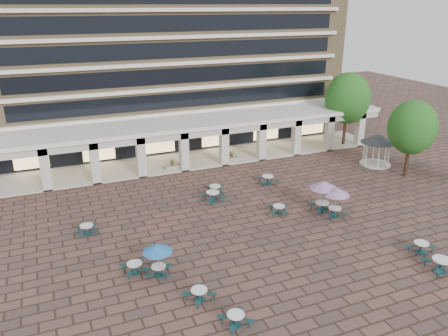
{
  "coord_description": "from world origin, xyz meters",
  "views": [
    {
      "loc": [
        -13.94,
        -26.37,
        15.47
      ],
      "look_at": [
        -1.78,
        3.0,
        3.47
      ],
      "focal_mm": 35.0,
      "sensor_mm": 36.0,
      "label": 1
    }
  ],
  "objects_px": {
    "picnic_table_2": "(441,264)",
    "planter_right": "(232,157)",
    "picnic_table_1": "(236,318)",
    "picnic_table_0": "(199,294)",
    "gazebo": "(378,142)",
    "planter_left": "(173,166)"
  },
  "relations": [
    {
      "from": "picnic_table_2",
      "to": "planter_right",
      "type": "relative_size",
      "value": 1.47
    },
    {
      "from": "picnic_table_1",
      "to": "planter_right",
      "type": "xyz_separation_m",
      "value": [
        9.63,
        22.77,
        0.09
      ]
    },
    {
      "from": "picnic_table_0",
      "to": "planter_right",
      "type": "relative_size",
      "value": 1.25
    },
    {
      "from": "gazebo",
      "to": "planter_left",
      "type": "distance_m",
      "value": 20.72
    },
    {
      "from": "picnic_table_2",
      "to": "gazebo",
      "type": "relative_size",
      "value": 0.64
    },
    {
      "from": "picnic_table_1",
      "to": "gazebo",
      "type": "xyz_separation_m",
      "value": [
        22.88,
        16.38,
        2.02
      ]
    },
    {
      "from": "picnic_table_1",
      "to": "planter_right",
      "type": "distance_m",
      "value": 24.72
    },
    {
      "from": "picnic_table_0",
      "to": "picnic_table_2",
      "type": "relative_size",
      "value": 0.85
    },
    {
      "from": "picnic_table_1",
      "to": "picnic_table_2",
      "type": "xyz_separation_m",
      "value": [
        13.6,
        -0.43,
        0.1
      ]
    },
    {
      "from": "picnic_table_1",
      "to": "gazebo",
      "type": "height_order",
      "value": "gazebo"
    },
    {
      "from": "picnic_table_0",
      "to": "gazebo",
      "type": "relative_size",
      "value": 0.54
    },
    {
      "from": "picnic_table_0",
      "to": "planter_right",
      "type": "bearing_deg",
      "value": 42.01
    },
    {
      "from": "picnic_table_2",
      "to": "planter_right",
      "type": "xyz_separation_m",
      "value": [
        -3.98,
        23.2,
        -0.01
      ]
    },
    {
      "from": "picnic_table_0",
      "to": "picnic_table_2",
      "type": "bearing_deg",
      "value": -31.86
    },
    {
      "from": "gazebo",
      "to": "planter_right",
      "type": "height_order",
      "value": "gazebo"
    },
    {
      "from": "picnic_table_0",
      "to": "picnic_table_2",
      "type": "distance_m",
      "value": 14.97
    },
    {
      "from": "gazebo",
      "to": "planter_right",
      "type": "xyz_separation_m",
      "value": [
        -13.26,
        6.4,
        -1.92
      ]
    },
    {
      "from": "planter_right",
      "to": "picnic_table_1",
      "type": "bearing_deg",
      "value": -112.91
    },
    {
      "from": "planter_left",
      "to": "planter_right",
      "type": "relative_size",
      "value": 1.0
    },
    {
      "from": "picnic_table_2",
      "to": "planter_right",
      "type": "height_order",
      "value": "planter_right"
    },
    {
      "from": "picnic_table_2",
      "to": "gazebo",
      "type": "bearing_deg",
      "value": 73.17
    },
    {
      "from": "picnic_table_2",
      "to": "planter_left",
      "type": "bearing_deg",
      "value": 126.07
    }
  ]
}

